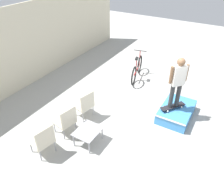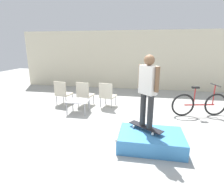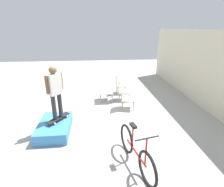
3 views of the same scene
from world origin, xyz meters
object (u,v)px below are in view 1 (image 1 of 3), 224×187
(skate_ramp_box, at_px, (176,112))
(bicycle, at_px, (137,69))
(patio_chair_left, at_px, (43,140))
(coffee_table, at_px, (88,132))
(patio_chair_right, at_px, (85,104))
(skateboard_on_ramp, at_px, (173,106))
(person_skater, at_px, (178,80))
(patio_chair_center, at_px, (66,120))

(skate_ramp_box, bearing_deg, bicycle, 53.08)
(bicycle, bearing_deg, patio_chair_left, 163.89)
(coffee_table, xyz_separation_m, patio_chair_right, (0.86, 0.73, 0.12))
(skateboard_on_ramp, xyz_separation_m, person_skater, (-0.00, 0.00, 0.96))
(person_skater, relative_size, patio_chair_right, 1.73)
(person_skater, relative_size, coffee_table, 2.22)
(skateboard_on_ramp, distance_m, patio_chair_right, 2.74)
(skateboard_on_ramp, xyz_separation_m, patio_chair_left, (-3.15, 2.36, 0.07))
(coffee_table, xyz_separation_m, patio_chair_left, (-0.90, 0.73, 0.12))
(skate_ramp_box, relative_size, bicycle, 0.81)
(skate_ramp_box, height_order, patio_chair_right, patio_chair_right)
(person_skater, distance_m, patio_chair_right, 2.88)
(patio_chair_center, relative_size, bicycle, 0.52)
(coffee_table, height_order, patio_chair_center, patio_chair_center)
(person_skater, bearing_deg, skateboard_on_ramp, 43.82)
(bicycle, bearing_deg, patio_chair_center, 163.09)
(coffee_table, bearing_deg, patio_chair_right, 40.19)
(skateboard_on_ramp, distance_m, bicycle, 2.69)
(coffee_table, distance_m, patio_chair_right, 1.14)
(skate_ramp_box, height_order, skateboard_on_ramp, skateboard_on_ramp)
(person_skater, height_order, bicycle, person_skater)
(skate_ramp_box, xyz_separation_m, person_skater, (-0.12, 0.12, 1.21))
(person_skater, relative_size, bicycle, 0.89)
(skate_ramp_box, bearing_deg, patio_chair_right, 121.22)
(skate_ramp_box, bearing_deg, skateboard_on_ramp, 134.59)
(patio_chair_left, bearing_deg, patio_chair_right, -168.85)
(skateboard_on_ramp, bearing_deg, patio_chair_center, 169.30)
(skateboard_on_ramp, height_order, patio_chair_left, patio_chair_left)
(person_skater, height_order, patio_chair_left, person_skater)
(patio_chair_left, distance_m, patio_chair_right, 1.77)
(skate_ramp_box, xyz_separation_m, patio_chair_right, (-1.50, 2.48, 0.33))
(person_skater, xyz_separation_m, bicycle, (1.75, 2.05, -0.98))
(patio_chair_right, bearing_deg, patio_chair_center, 12.45)
(bicycle, bearing_deg, skateboard_on_ramp, -142.87)
(skate_ramp_box, xyz_separation_m, patio_chair_left, (-3.27, 2.48, 0.33))
(bicycle, bearing_deg, patio_chair_right, 161.83)
(skateboard_on_ramp, relative_size, coffee_table, 1.10)
(patio_chair_left, bearing_deg, person_skater, 154.31)
(skateboard_on_ramp, relative_size, patio_chair_right, 0.86)
(patio_chair_left, bearing_deg, skateboard_on_ramp, 154.31)
(skate_ramp_box, relative_size, skateboard_on_ramp, 1.83)
(person_skater, xyz_separation_m, patio_chair_center, (-2.27, 2.36, -0.88))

